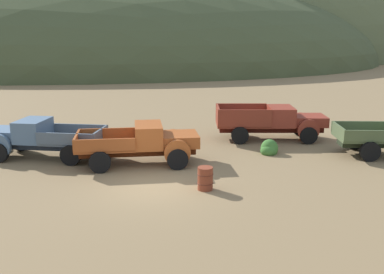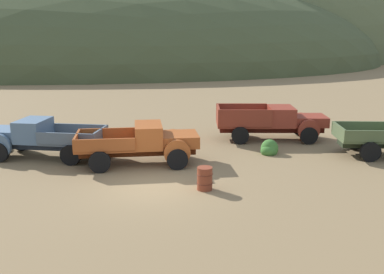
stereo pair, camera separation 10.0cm
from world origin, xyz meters
TOP-DOWN VIEW (x-y plane):
  - ground_plane at (0.00, 0.00)m, footprint 300.00×300.00m
  - hill_distant at (-18.89, 69.28)m, footprint 114.08×72.64m
  - hill_center at (13.52, 81.69)m, footprint 83.29×51.21m
  - truck_chalk_blue at (-5.94, 4.31)m, footprint 6.07×3.04m
  - truck_oxide_orange at (-0.38, 3.13)m, footprint 5.80×2.98m
  - truck_rust_red at (6.73, 7.57)m, footprint 6.23×2.56m
  - oil_drum_foreground at (2.13, -0.42)m, footprint 0.64×0.64m
  - bush_front_left at (5.68, 4.59)m, footprint 0.93×0.93m

SIDE VIEW (x-z plane):
  - ground_plane at x=0.00m, z-range 0.00..0.00m
  - hill_distant at x=-18.89m, z-range -16.82..16.82m
  - hill_center at x=13.52m, z-range -26.48..26.48m
  - bush_front_left at x=5.68m, z-range -0.25..0.69m
  - oil_drum_foreground at x=2.13m, z-range 0.00..0.92m
  - truck_chalk_blue at x=-5.94m, z-range 0.04..1.93m
  - truck_oxide_orange at x=-0.38m, z-range 0.05..1.94m
  - truck_rust_red at x=6.73m, z-range 0.06..1.97m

